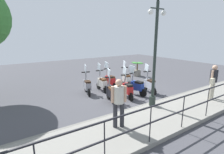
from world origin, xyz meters
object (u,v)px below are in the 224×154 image
Objects in this scene: scooter_near_3 at (111,92)px; scooter_near_1 at (137,86)px; pedestrian_with_bag at (213,80)px; scooter_near_2 at (127,89)px; scooter_far_3 at (87,85)px; lamp_post_near at (155,61)px; pedestrian_distant at (119,100)px; scooter_far_0 at (126,79)px; scooter_far_1 at (110,80)px; scooter_near_0 at (149,84)px; scooter_far_2 at (102,83)px; potted_palm at (137,70)px.

scooter_near_1 is at bearing -72.41° from scooter_near_3.
pedestrian_with_bag is 3.93m from scooter_near_2.
lamp_post_near is at bearing -141.93° from scooter_far_3.
scooter_far_3 is at bearing -165.75° from pedestrian_distant.
scooter_far_0 is (3.18, -1.11, -1.54)m from lamp_post_near.
lamp_post_near reaches higher than pedestrian_distant.
scooter_far_1 is at bearing -1.49° from lamp_post_near.
scooter_near_2 is (-0.11, 0.69, 0.00)m from scooter_near_1.
scooter_far_3 is (1.56, 2.05, 0.00)m from scooter_near_1.
lamp_post_near is 2.75× the size of scooter_far_1.
pedestrian_distant reaches higher than scooter_near_0.
scooter_far_1 is at bearing 175.93° from pedestrian_distant.
scooter_far_2 is (3.20, 0.57, -1.54)m from lamp_post_near.
lamp_post_near reaches higher than scooter_near_1.
lamp_post_near reaches higher than scooter_far_1.
lamp_post_near is 2.44m from scooter_near_3.
scooter_far_3 is (-1.71, 5.00, 0.04)m from potted_palm.
lamp_post_near is at bearing 176.22° from scooter_far_0.
lamp_post_near is 2.66× the size of pedestrian_with_bag.
pedestrian_with_bag is 1.03× the size of scooter_far_2.
scooter_near_1 is at bearing 154.99° from pedestrian_distant.
pedestrian_with_bag is at bearing -120.56° from scooter_far_3.
scooter_near_1 and scooter_near_3 have the same top height.
scooter_near_3 is at bearing 100.80° from scooter_near_0.
pedestrian_distant reaches higher than scooter_near_2.
pedestrian_distant is (0.32, 5.06, 0.00)m from pedestrian_with_bag.
potted_palm is at bearing -64.18° from scooter_far_2.
scooter_far_0 is (1.63, 0.30, 0.00)m from scooter_near_0.
scooter_near_1 is at bearing -167.86° from scooter_far_1.
scooter_far_3 is at bearing 24.14° from lamp_post_near.
potted_palm is 5.69m from scooter_near_3.
pedestrian_distant reaches higher than scooter_far_1.
scooter_near_0 is 1.00× the size of scooter_far_1.
scooter_far_1 is at bearing 46.49° from scooter_near_0.
potted_palm is 4.42m from scooter_near_1.
pedestrian_distant is 1.03× the size of scooter_far_1.
scooter_near_2 is at bearing 40.72° from pedestrian_with_bag.
scooter_near_2 is (2.22, -2.12, -0.60)m from pedestrian_distant.
pedestrian_distant is (-0.65, 2.22, -0.94)m from lamp_post_near.
pedestrian_distant is at bearing 77.95° from pedestrian_with_bag.
lamp_post_near reaches higher than scooter_far_2.
scooter_near_0 is at bearing 147.69° from potted_palm.
scooter_near_0 is 2.44m from scooter_near_3.
scooter_near_3 is at bearing 78.89° from scooter_near_1.
scooter_near_1 and scooter_near_2 have the same top height.
pedestrian_with_bag reaches higher than scooter_near_2.
scooter_far_0 is (-1.77, 2.45, 0.04)m from potted_palm.
pedestrian_distant is 3.13m from scooter_near_2.
potted_palm is 0.69× the size of scooter_far_2.
lamp_post_near is 2.75× the size of scooter_near_3.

